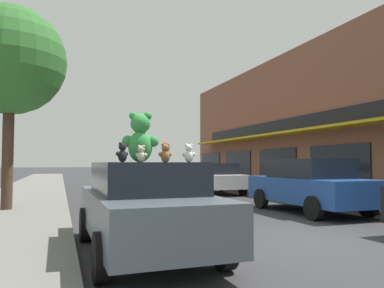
# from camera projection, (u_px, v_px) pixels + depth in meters

# --- Properties ---
(ground_plane) EXTENTS (260.00, 260.00, 0.00)m
(ground_plane) POSITION_uv_depth(u_px,v_px,m) (306.00, 243.00, 7.21)
(ground_plane) COLOR #333335
(storefront_row) EXTENTS (11.82, 31.09, 7.93)m
(storefront_row) POSITION_uv_depth(u_px,v_px,m) (381.00, 121.00, 21.64)
(storefront_row) COLOR brown
(storefront_row) RESTS_ON ground_plane
(plush_art_car) EXTENTS (1.99, 4.45, 1.56)m
(plush_art_car) POSITION_uv_depth(u_px,v_px,m) (144.00, 205.00, 6.45)
(plush_art_car) COLOR #4C5660
(plush_art_car) RESTS_ON ground_plane
(teddy_bear_giant) EXTENTS (0.70, 0.48, 0.93)m
(teddy_bear_giant) POSITION_uv_depth(u_px,v_px,m) (140.00, 138.00, 6.83)
(teddy_bear_giant) COLOR green
(teddy_bear_giant) RESTS_ON plush_art_car
(teddy_bear_yellow) EXTENTS (0.20, 0.13, 0.27)m
(teddy_bear_yellow) POSITION_uv_depth(u_px,v_px,m) (140.00, 156.00, 7.37)
(teddy_bear_yellow) COLOR yellow
(teddy_bear_yellow) RESTS_ON plush_art_car
(teddy_bear_orange) EXTENTS (0.16, 0.15, 0.23)m
(teddy_bear_orange) POSITION_uv_depth(u_px,v_px,m) (164.00, 156.00, 6.54)
(teddy_bear_orange) COLOR orange
(teddy_bear_orange) RESTS_ON plush_art_car
(teddy_bear_black) EXTENTS (0.24, 0.20, 0.33)m
(teddy_bear_black) POSITION_uv_depth(u_px,v_px,m) (122.00, 153.00, 6.07)
(teddy_bear_black) COLOR black
(teddy_bear_black) RESTS_ON plush_art_car
(teddy_bear_red) EXTENTS (0.23, 0.22, 0.33)m
(teddy_bear_red) POSITION_uv_depth(u_px,v_px,m) (166.00, 153.00, 6.22)
(teddy_bear_red) COLOR red
(teddy_bear_red) RESTS_ON plush_art_car
(teddy_bear_brown) EXTENTS (0.23, 0.14, 0.30)m
(teddy_bear_brown) POSITION_uv_depth(u_px,v_px,m) (165.00, 153.00, 5.95)
(teddy_bear_brown) COLOR olive
(teddy_bear_brown) RESTS_ON plush_art_car
(teddy_bear_teal) EXTENTS (0.24, 0.20, 0.33)m
(teddy_bear_teal) POSITION_uv_depth(u_px,v_px,m) (166.00, 155.00, 7.50)
(teddy_bear_teal) COLOR teal
(teddy_bear_teal) RESTS_ON plush_art_car
(teddy_bear_white) EXTENTS (0.22, 0.16, 0.29)m
(teddy_bear_white) POSITION_uv_depth(u_px,v_px,m) (189.00, 153.00, 5.75)
(teddy_bear_white) COLOR white
(teddy_bear_white) RESTS_ON plush_art_car
(teddy_bear_cream) EXTENTS (0.19, 0.18, 0.27)m
(teddy_bear_cream) POSITION_uv_depth(u_px,v_px,m) (141.00, 154.00, 5.87)
(teddy_bear_cream) COLOR beige
(teddy_bear_cream) RESTS_ON plush_art_car
(parked_car_far_center) EXTENTS (2.06, 4.53, 1.68)m
(parked_car_far_center) POSITION_uv_depth(u_px,v_px,m) (310.00, 185.00, 11.73)
(parked_car_far_center) COLOR #1E4793
(parked_car_far_center) RESTS_ON ground_plane
(parked_car_far_right) EXTENTS (1.91, 4.06, 1.53)m
(parked_car_far_right) POSITION_uv_depth(u_px,v_px,m) (216.00, 178.00, 18.81)
(parked_car_far_right) COLOR silver
(parked_car_far_right) RESTS_ON ground_plane
(street_tree) EXTENTS (3.38, 3.38, 6.29)m
(street_tree) POSITION_uv_depth(u_px,v_px,m) (10.00, 61.00, 11.58)
(street_tree) COLOR #473323
(street_tree) RESTS_ON sidewalk_near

